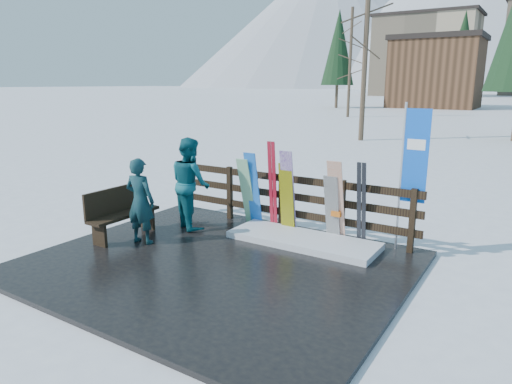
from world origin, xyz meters
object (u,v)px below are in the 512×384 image
Objects in this scene: snowboard_0 at (253,190)px; person_front at (140,201)px; snowboard_1 at (247,192)px; snowboard_3 at (288,192)px; snowboard_5 at (336,202)px; rental_flag at (412,162)px; snowboard_4 at (332,209)px; snowboard_2 at (287,198)px; bench at (121,211)px; person_back at (190,183)px.

snowboard_0 is 0.99× the size of person_front.
snowboard_3 reaches higher than snowboard_1.
snowboard_1 is 0.98m from snowboard_3.
snowboard_5 is (1.98, 0.00, 0.07)m from snowboard_1.
person_front is (-4.26, -2.22, -0.80)m from rental_flag.
snowboard_5 reaches higher than snowboard_4.
snowboard_5 is 0.62× the size of rental_flag.
snowboard_2 reaches higher than snowboard_4.
snowboard_1 reaches higher than bench.
snowboard_5 is at bearing -0.00° from snowboard_2.
person_back is (-1.84, -0.72, 0.23)m from snowboard_2.
rental_flag reaches higher than snowboard_3.
snowboard_0 reaches higher than snowboard_2.
person_front reaches higher than snowboard_5.
person_front is at bearing -118.32° from snowboard_1.
snowboard_1 is 2.22m from person_front.
rental_flag is 4.87m from person_front.
snowboard_5 is (1.04, -0.00, 0.08)m from snowboard_2.
rental_flag is at bearing 24.14° from bench.
snowboard_1 is at bearing 180.00° from snowboard_4.
snowboard_2 is at bearing 180.00° from snowboard_5.
snowboard_3 reaches higher than person_front.
snowboard_1 is 1.17m from person_back.
bench is at bearing -152.27° from snowboard_5.
snowboard_1 is 0.57× the size of rental_flag.
person_front reaches higher than snowboard_2.
snowboard_3 is (0.03, -0.00, 0.13)m from snowboard_2.
bench is at bearing -13.74° from person_front.
person_back is (-4.11, -0.99, -0.67)m from rental_flag.
rental_flag is (2.24, 0.27, 0.78)m from snowboard_3.
snowboard_0 is at bearing 0.00° from snowboard_1.
snowboard_1 is 1.90m from snowboard_4.
rental_flag is at bearing -138.64° from person_back.
person_front is at bearing -147.19° from snowboard_5.
snowboard_4 is at bearing 180.00° from snowboard_5.
person_front is at bearing -146.45° from snowboard_4.
person_back is at bearing -165.59° from snowboard_4.
person_front is at bearing -121.74° from snowboard_0.
snowboard_1 is 0.79× the size of person_back.
snowboard_3 is at bearing 180.00° from snowboard_4.
snowboard_1 is 0.92× the size of snowboard_5.
snowboard_0 reaches higher than snowboard_4.
snowboard_2 is 1.99m from person_back.
snowboard_1 is (1.64, 1.90, 0.20)m from bench.
snowboard_5 is 1.50m from rental_flag.
bench is 2.52m from snowboard_1.
snowboard_3 is at bearing -144.81° from person_front.
rental_flag reaches higher than snowboard_2.
snowboard_0 is at bearing -180.00° from snowboard_2.
snowboard_2 is (0.78, 0.00, -0.08)m from snowboard_0.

